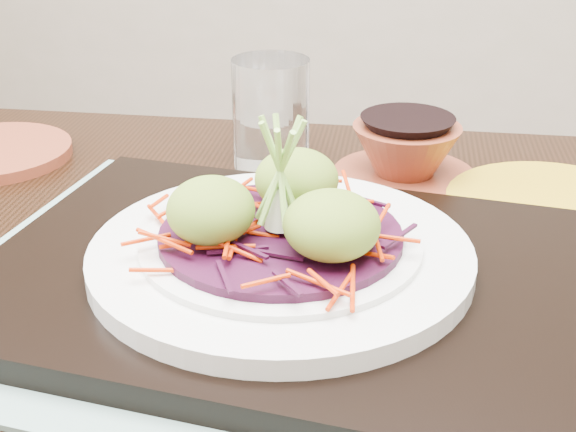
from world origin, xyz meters
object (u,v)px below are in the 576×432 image
(serving_tray, at_px, (281,275))
(yellow_plate, at_px, (555,207))
(dining_table, at_px, (317,382))
(water_glass, at_px, (271,114))
(white_plate, at_px, (281,253))
(terracotta_bowl_set, at_px, (405,157))

(serving_tray, distance_m, yellow_plate, 0.29)
(serving_tray, relative_size, yellow_plate, 2.22)
(dining_table, height_order, yellow_plate, yellow_plate)
(serving_tray, height_order, water_glass, water_glass)
(dining_table, distance_m, yellow_plate, 0.28)
(white_plate, height_order, terracotta_bowl_set, terracotta_bowl_set)
(white_plate, relative_size, water_glass, 2.53)
(dining_table, xyz_separation_m, white_plate, (-0.03, -0.02, 0.13))
(white_plate, height_order, yellow_plate, white_plate)
(dining_table, relative_size, terracotta_bowl_set, 7.60)
(water_glass, bearing_deg, dining_table, -64.73)
(dining_table, bearing_deg, water_glass, 107.90)
(dining_table, distance_m, terracotta_bowl_set, 0.25)
(terracotta_bowl_set, xyz_separation_m, yellow_plate, (0.14, -0.03, -0.02))
(white_plate, bearing_deg, serving_tray, 63.43)
(serving_tray, height_order, white_plate, white_plate)
(dining_table, height_order, water_glass, water_glass)
(serving_tray, height_order, terracotta_bowl_set, terracotta_bowl_set)
(serving_tray, bearing_deg, yellow_plate, 46.20)
(white_plate, bearing_deg, terracotta_bowl_set, 76.06)
(white_plate, bearing_deg, yellow_plate, 45.11)
(dining_table, xyz_separation_m, water_glass, (-0.11, 0.23, 0.15))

